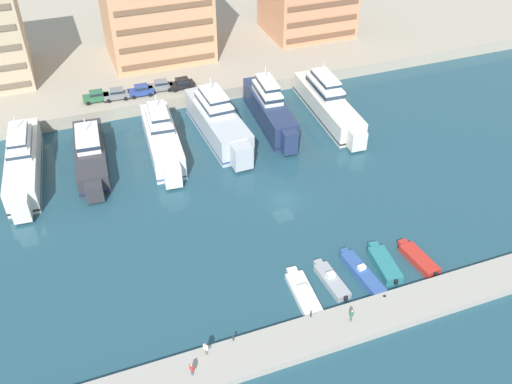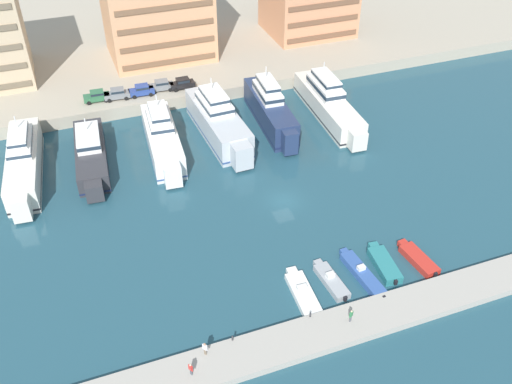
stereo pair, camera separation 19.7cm
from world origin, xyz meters
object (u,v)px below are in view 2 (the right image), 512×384
Objects in this scene: car_black_center at (182,83)px; car_grey_center_left at (161,85)px; yacht_silver_center_left at (218,121)px; car_green_far_left at (97,96)px; motorboat_white_far_left at (303,293)px; car_grey_left at (117,94)px; pedestrian_near_edge at (191,369)px; yacht_white_mid_left at (162,137)px; yacht_navy_center at (270,109)px; yacht_ivory_far_left at (24,161)px; yacht_ivory_center_right at (328,103)px; car_blue_mid_left at (142,90)px; pedestrian_far_side at (351,315)px; motorboat_grey_left at (331,280)px; yacht_charcoal_left at (91,154)px; motorboat_teal_center_left at (384,264)px; pedestrian_mid_deck at (205,348)px; motorboat_red_center at (418,259)px; motorboat_blue_mid_left at (363,274)px.

car_grey_center_left is at bearing 171.59° from car_black_center.
car_green_far_left is (-16.23, 13.60, 0.50)m from yacht_silver_center_left.
motorboat_white_far_left is 49.06m from car_grey_left.
pedestrian_near_edge is at bearing -100.23° from car_grey_center_left.
yacht_white_mid_left is at bearing 103.04° from motorboat_white_far_left.
yacht_navy_center reaches higher than car_grey_left.
yacht_ivory_center_right is (46.66, 0.31, -0.01)m from yacht_ivory_far_left.
pedestrian_near_edge is at bearing -96.80° from car_blue_mid_left.
car_grey_left is at bearing -6.81° from car_green_far_left.
car_grey_left is 55.14m from pedestrian_far_side.
yacht_ivory_center_right is (9.71, -0.81, -0.29)m from yacht_navy_center.
yacht_white_mid_left is 2.98× the size of motorboat_grey_left.
car_green_far_left is 1.00× the size of car_blue_mid_left.
yacht_ivory_center_right is 27.78m from car_grey_center_left.
yacht_charcoal_left is 4.51× the size of car_blue_mid_left.
pedestrian_mid_deck reaches higher than motorboat_teal_center_left.
yacht_charcoal_left reaches higher than pedestrian_far_side.
car_blue_mid_left is 2.70× the size of pedestrian_near_edge.
car_black_center is (26.08, 13.63, 0.74)m from yacht_ivory_far_left.
yacht_charcoal_left is 4.49× the size of car_green_far_left.
yacht_white_mid_left is 37.69m from pedestrian_mid_deck.
motorboat_red_center is 54.40m from car_grey_left.
car_black_center is (-8.28, 47.32, 2.62)m from motorboat_blue_mid_left.
motorboat_blue_mid_left is 2.03× the size of car_green_far_left.
yacht_silver_center_left is at bearing 2.86° from yacht_charcoal_left.
motorboat_teal_center_left is at bearing 3.64° from motorboat_white_far_left.
yacht_ivory_far_left is 1.10× the size of yacht_navy_center.
pedestrian_mid_deck is at bearing -68.94° from yacht_ivory_far_left.
motorboat_white_far_left is at bearing -179.85° from motorboat_red_center.
yacht_ivory_center_right is 30.51m from car_blue_mid_left.
pedestrian_mid_deck is at bearing 175.16° from pedestrian_far_side.
motorboat_blue_mid_left is 22.44m from pedestrian_near_edge.
yacht_ivory_center_right is at bearing 70.11° from motorboat_blue_mid_left.
car_grey_left is 2.74× the size of pedestrian_near_edge.
motorboat_grey_left is at bearing 8.34° from motorboat_white_far_left.
motorboat_white_far_left is 50.29m from car_green_far_left.
yacht_charcoal_left is at bearing -2.75° from yacht_ivory_far_left.
car_grey_center_left is at bearing 137.82° from yacht_navy_center.
car_grey_center_left is 2.72× the size of pedestrian_near_edge.
car_grey_left and car_blue_mid_left have the same top height.
car_grey_center_left reaches higher than pedestrian_mid_deck.
yacht_ivory_far_left is 29.43m from car_black_center.
motorboat_grey_left is 1.54× the size of car_grey_left.
car_grey_center_left reaches higher than motorboat_teal_center_left.
yacht_white_mid_left is 34.50m from motorboat_grey_left.
yacht_white_mid_left is 39.89m from motorboat_red_center.
pedestrian_near_edge is at bearing -72.17° from yacht_ivory_far_left.
yacht_white_mid_left is 4.71× the size of car_black_center.
pedestrian_far_side is (2.78, -5.62, 1.44)m from motorboat_white_far_left.
yacht_white_mid_left is (19.27, -0.76, 0.05)m from yacht_ivory_far_left.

